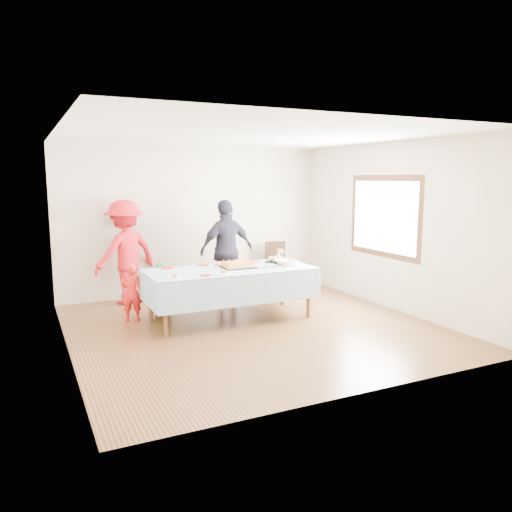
{
  "coord_description": "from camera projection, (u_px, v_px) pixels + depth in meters",
  "views": [
    {
      "loc": [
        -2.95,
        -6.29,
        2.12
      ],
      "look_at": [
        0.19,
        0.3,
        0.98
      ],
      "focal_mm": 35.0,
      "sensor_mm": 36.0,
      "label": 1
    }
  ],
  "objects": [
    {
      "name": "ground",
      "position": [
        253.0,
        327.0,
        7.19
      ],
      "size": [
        5.0,
        5.0,
        0.0
      ],
      "primitive_type": "plane",
      "color": "#412912",
      "rests_on": "ground"
    },
    {
      "name": "room_walls",
      "position": [
        256.0,
        204.0,
        6.94
      ],
      "size": [
        5.04,
        5.04,
        2.72
      ],
      "color": "#BEB59B",
      "rests_on": "ground"
    },
    {
      "name": "party_table",
      "position": [
        230.0,
        272.0,
        7.48
      ],
      "size": [
        2.5,
        1.1,
        0.78
      ],
      "color": "#56301D",
      "rests_on": "ground"
    },
    {
      "name": "birthday_cake",
      "position": [
        238.0,
        265.0,
        7.55
      ],
      "size": [
        0.49,
        0.38,
        0.09
      ],
      "color": "black",
      "rests_on": "party_table"
    },
    {
      "name": "rolls_tray",
      "position": [
        275.0,
        260.0,
        8.03
      ],
      "size": [
        0.32,
        0.32,
        0.1
      ],
      "color": "black",
      "rests_on": "party_table"
    },
    {
      "name": "punch_bowl",
      "position": [
        286.0,
        263.0,
        7.76
      ],
      "size": [
        0.34,
        0.34,
        0.08
      ],
      "primitive_type": "imported",
      "color": "silver",
      "rests_on": "party_table"
    },
    {
      "name": "party_hat",
      "position": [
        278.0,
        255.0,
        8.27
      ],
      "size": [
        0.09,
        0.09,
        0.16
      ],
      "primitive_type": "cone",
      "color": "silver",
      "rests_on": "party_table"
    },
    {
      "name": "fork_pile",
      "position": [
        266.0,
        265.0,
        7.56
      ],
      "size": [
        0.24,
        0.18,
        0.07
      ],
      "primitive_type": null,
      "color": "white",
      "rests_on": "party_table"
    },
    {
      "name": "plate_red_far_a",
      "position": [
        168.0,
        268.0,
        7.51
      ],
      "size": [
        0.2,
        0.2,
        0.01
      ],
      "primitive_type": "cylinder",
      "color": "red",
      "rests_on": "party_table"
    },
    {
      "name": "plate_red_far_b",
      "position": [
        203.0,
        265.0,
        7.77
      ],
      "size": [
        0.19,
        0.19,
        0.01
      ],
      "primitive_type": "cylinder",
      "color": "red",
      "rests_on": "party_table"
    },
    {
      "name": "plate_red_far_c",
      "position": [
        219.0,
        265.0,
        7.77
      ],
      "size": [
        0.16,
        0.16,
        0.01
      ],
      "primitive_type": "cylinder",
      "color": "red",
      "rests_on": "party_table"
    },
    {
      "name": "plate_red_far_d",
      "position": [
        254.0,
        262.0,
        8.07
      ],
      "size": [
        0.19,
        0.19,
        0.01
      ],
      "primitive_type": "cylinder",
      "color": "red",
      "rests_on": "party_table"
    },
    {
      "name": "plate_red_near",
      "position": [
        206.0,
        275.0,
        6.93
      ],
      "size": [
        0.16,
        0.16,
        0.01
      ],
      "primitive_type": "cylinder",
      "color": "red",
      "rests_on": "party_table"
    },
    {
      "name": "plate_white_left",
      "position": [
        174.0,
        278.0,
        6.74
      ],
      "size": [
        0.22,
        0.22,
        0.01
      ],
      "primitive_type": "cylinder",
      "color": "white",
      "rests_on": "party_table"
    },
    {
      "name": "plate_white_mid",
      "position": [
        223.0,
        274.0,
        7.05
      ],
      "size": [
        0.23,
        0.23,
        0.01
      ],
      "primitive_type": "cylinder",
      "color": "white",
      "rests_on": "party_table"
    },
    {
      "name": "plate_white_right",
      "position": [
        285.0,
        268.0,
        7.5
      ],
      "size": [
        0.22,
        0.22,
        0.01
      ],
      "primitive_type": "cylinder",
      "color": "white",
      "rests_on": "party_table"
    },
    {
      "name": "dining_chair",
      "position": [
        276.0,
        263.0,
        9.54
      ],
      "size": [
        0.47,
        0.47,
        0.92
      ],
      "rotation": [
        0.0,
        0.0,
        -0.21
      ],
      "color": "black",
      "rests_on": "ground"
    },
    {
      "name": "toddler_left",
      "position": [
        132.0,
        292.0,
        7.45
      ],
      "size": [
        0.36,
        0.28,
        0.87
      ],
      "primitive_type": "imported",
      "rotation": [
        0.0,
        0.0,
        2.88
      ],
      "color": "red",
      "rests_on": "ground"
    },
    {
      "name": "toddler_mid",
      "position": [
        162.0,
        289.0,
        7.76
      ],
      "size": [
        0.47,
        0.37,
        0.83
      ],
      "primitive_type": "imported",
      "rotation": [
        0.0,
        0.0,
        2.86
      ],
      "color": "#236927",
      "rests_on": "ground"
    },
    {
      "name": "toddler_right",
      "position": [
        278.0,
        272.0,
        9.09
      ],
      "size": [
        0.51,
        0.46,
        0.86
      ],
      "primitive_type": "imported",
      "rotation": [
        0.0,
        0.0,
        2.76
      ],
      "color": "tan",
      "rests_on": "ground"
    },
    {
      "name": "adult_left",
      "position": [
        126.0,
        252.0,
        8.44
      ],
      "size": [
        1.3,
        1.05,
        1.76
      ],
      "primitive_type": "imported",
      "rotation": [
        0.0,
        0.0,
        3.55
      ],
      "color": "red",
      "rests_on": "ground"
    },
    {
      "name": "adult_right",
      "position": [
        227.0,
        250.0,
        8.74
      ],
      "size": [
        1.08,
        0.58,
        1.76
      ],
      "primitive_type": "imported",
      "rotation": [
        0.0,
        0.0,
        3.29
      ],
      "color": "#282635",
      "rests_on": "ground"
    }
  ]
}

